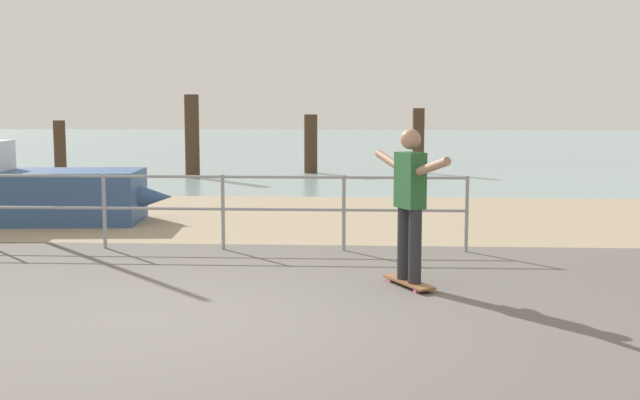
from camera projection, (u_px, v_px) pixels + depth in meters
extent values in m
cube|color=#605B56|center=(173.00, 355.00, 6.33)|extent=(24.00, 10.00, 0.04)
cube|color=tan|center=(280.00, 217.00, 14.27)|extent=(24.00, 6.00, 0.04)
cube|color=#849EA3|center=(337.00, 144.00, 42.03)|extent=(72.00, 50.00, 0.04)
cylinder|color=gray|center=(104.00, 212.00, 10.95)|extent=(0.05, 0.05, 1.05)
cylinder|color=gray|center=(223.00, 213.00, 10.86)|extent=(0.05, 0.05, 1.05)
cylinder|color=gray|center=(344.00, 214.00, 10.76)|extent=(0.05, 0.05, 1.05)
cylinder|color=gray|center=(467.00, 215.00, 10.67)|extent=(0.05, 0.05, 1.05)
cylinder|color=gray|center=(44.00, 176.00, 10.94)|extent=(11.56, 0.04, 0.04)
cylinder|color=gray|center=(46.00, 208.00, 10.99)|extent=(11.56, 0.04, 0.04)
cube|color=#335184|center=(8.00, 197.00, 13.38)|extent=(4.50, 1.77, 0.90)
cone|color=#335184|center=(140.00, 197.00, 13.45)|extent=(1.16, 0.86, 0.77)
cube|color=brown|center=(409.00, 282.00, 8.65)|extent=(0.55, 0.80, 0.02)
cylinder|color=#E5598C|center=(390.00, 281.00, 8.87)|extent=(0.05, 0.07, 0.06)
cylinder|color=#E5598C|center=(402.00, 280.00, 8.94)|extent=(0.05, 0.07, 0.06)
cylinder|color=#E5598C|center=(416.00, 292.00, 8.37)|extent=(0.05, 0.07, 0.06)
cylinder|color=#E5598C|center=(429.00, 290.00, 8.43)|extent=(0.05, 0.07, 0.06)
cylinder|color=#26262B|center=(404.00, 243.00, 8.71)|extent=(0.14, 0.14, 0.80)
cylinder|color=#26262B|center=(415.00, 246.00, 8.49)|extent=(0.14, 0.14, 0.80)
cube|color=#26592D|center=(410.00, 180.00, 8.52)|extent=(0.34, 0.41, 0.60)
sphere|color=#9E755B|center=(411.00, 139.00, 8.46)|extent=(0.22, 0.22, 0.22)
cylinder|color=#9E755B|center=(390.00, 161.00, 8.90)|extent=(0.34, 0.53, 0.23)
cylinder|color=#9E755B|center=(433.00, 166.00, 8.09)|extent=(0.34, 0.53, 0.23)
cylinder|color=#422D1E|center=(60.00, 151.00, 20.62)|extent=(0.30, 0.30, 1.61)
cylinder|color=#422D1E|center=(192.00, 136.00, 21.84)|extent=(0.40, 0.40, 2.29)
cylinder|color=#422D1E|center=(311.00, 144.00, 23.33)|extent=(0.39, 0.39, 1.73)
cylinder|color=#422D1E|center=(418.00, 141.00, 23.34)|extent=(0.35, 0.35, 1.92)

